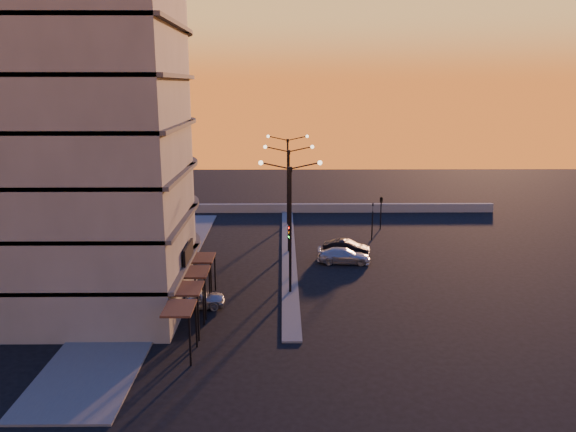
{
  "coord_description": "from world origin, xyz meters",
  "views": [
    {
      "loc": [
        -0.52,
        -37.72,
        14.49
      ],
      "look_at": [
        -0.1,
        6.35,
        4.16
      ],
      "focal_mm": 35.0,
      "sensor_mm": 36.0,
      "label": 1
    }
  ],
  "objects_px": {
    "streetlamp_mid": "(289,190)",
    "traffic_light_main": "(290,243)",
    "car_sedan": "(346,248)",
    "car_hatchback": "(193,298)",
    "car_wagon": "(344,256)"
  },
  "relations": [
    {
      "from": "car_wagon",
      "to": "traffic_light_main",
      "type": "bearing_deg",
      "value": 135.41
    },
    {
      "from": "car_sedan",
      "to": "car_wagon",
      "type": "height_order",
      "value": "car_sedan"
    },
    {
      "from": "traffic_light_main",
      "to": "car_sedan",
      "type": "xyz_separation_m",
      "value": [
        5.0,
        6.31,
        -2.23
      ]
    },
    {
      "from": "car_hatchback",
      "to": "car_sedan",
      "type": "height_order",
      "value": "car_hatchback"
    },
    {
      "from": "car_hatchback",
      "to": "traffic_light_main",
      "type": "bearing_deg",
      "value": -57.41
    },
    {
      "from": "traffic_light_main",
      "to": "car_sedan",
      "type": "distance_m",
      "value": 8.36
    },
    {
      "from": "car_sedan",
      "to": "car_wagon",
      "type": "relative_size",
      "value": 0.91
    },
    {
      "from": "traffic_light_main",
      "to": "car_hatchback",
      "type": "xyz_separation_m",
      "value": [
        -6.5,
        -5.58,
        -2.17
      ]
    },
    {
      "from": "streetlamp_mid",
      "to": "car_wagon",
      "type": "height_order",
      "value": "streetlamp_mid"
    },
    {
      "from": "traffic_light_main",
      "to": "car_sedan",
      "type": "height_order",
      "value": "traffic_light_main"
    },
    {
      "from": "streetlamp_mid",
      "to": "car_sedan",
      "type": "xyz_separation_m",
      "value": [
        5.0,
        -0.82,
        -4.93
      ]
    },
    {
      "from": "traffic_light_main",
      "to": "car_hatchback",
      "type": "height_order",
      "value": "traffic_light_main"
    },
    {
      "from": "car_sedan",
      "to": "streetlamp_mid",
      "type": "bearing_deg",
      "value": 94.17
    },
    {
      "from": "traffic_light_main",
      "to": "car_hatchback",
      "type": "bearing_deg",
      "value": -139.37
    },
    {
      "from": "streetlamp_mid",
      "to": "traffic_light_main",
      "type": "bearing_deg",
      "value": -90.0
    }
  ]
}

